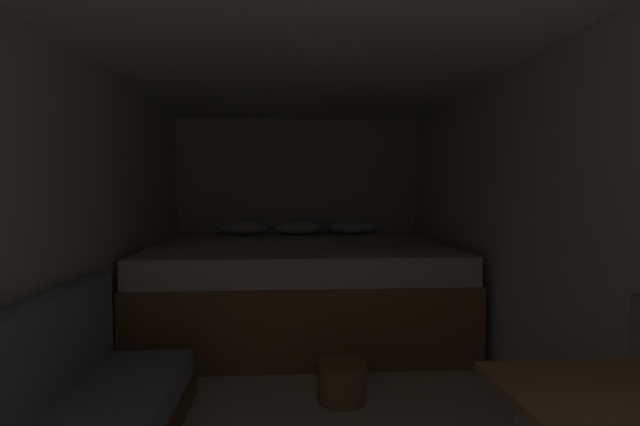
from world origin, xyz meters
The scene contains 7 objects.
ground_plane centered at (0.00, 2.04, 0.00)m, with size 7.48×7.48×0.00m, color beige.
wall_back centered at (0.00, 4.80, 1.04)m, with size 2.79×0.05×2.08m, color beige.
wall_left centered at (-1.37, 2.04, 1.04)m, with size 0.05×5.48×2.08m, color beige.
wall_right centered at (1.37, 2.04, 1.04)m, with size 0.05×5.48×2.08m, color beige.
ceiling_slab centered at (0.00, 2.04, 2.11)m, with size 2.79×5.48×0.05m, color white.
bed centered at (0.00, 3.70, 0.41)m, with size 2.57×2.09×0.96m.
wicker_basket centered at (0.21, 2.20, 0.12)m, with size 0.29×0.29×0.24m.
Camera 1 is at (-0.12, -0.64, 1.28)m, focal length 26.93 mm.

